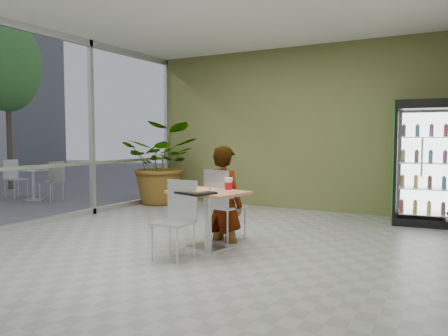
# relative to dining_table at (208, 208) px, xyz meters

# --- Properties ---
(ground) EXTENTS (7.00, 7.00, 0.00)m
(ground) POSITION_rel_dining_table_xyz_m (-0.24, 0.05, -0.53)
(ground) COLOR gray
(ground) RESTS_ON ground
(room_envelope) EXTENTS (6.00, 7.00, 3.20)m
(room_envelope) POSITION_rel_dining_table_xyz_m (-0.24, 0.05, 1.07)
(room_envelope) COLOR silver
(room_envelope) RESTS_ON ground
(storefront_frame) EXTENTS (0.10, 7.00, 3.20)m
(storefront_frame) POSITION_rel_dining_table_xyz_m (-3.24, 0.05, 1.07)
(storefront_frame) COLOR silver
(storefront_frame) RESTS_ON ground
(dining_table) EXTENTS (1.03, 0.81, 0.75)m
(dining_table) POSITION_rel_dining_table_xyz_m (0.00, 0.00, 0.00)
(dining_table) COLOR #AE6C4A
(dining_table) RESTS_ON ground
(chair_far) EXTENTS (0.52, 0.53, 0.98)m
(chair_far) POSITION_rel_dining_table_xyz_m (-0.07, 0.47, 0.04)
(chair_far) COLOR silver
(chair_far) RESTS_ON ground
(chair_near) EXTENTS (0.41, 0.42, 0.92)m
(chair_near) POSITION_rel_dining_table_xyz_m (-0.11, -0.51, 0.00)
(chair_near) COLOR silver
(chair_near) RESTS_ON ground
(seated_woman) EXTENTS (0.67, 0.51, 1.61)m
(seated_woman) POSITION_rel_dining_table_xyz_m (-0.05, 0.52, -0.03)
(seated_woman) COLOR black
(seated_woman) RESTS_ON ground
(pizza_plate) EXTENTS (0.30, 0.24, 0.03)m
(pizza_plate) POSITION_rel_dining_table_xyz_m (-0.10, 0.07, 0.23)
(pizza_plate) COLOR white
(pizza_plate) RESTS_ON dining_table
(soda_cup) EXTENTS (0.10, 0.10, 0.18)m
(soda_cup) POSITION_rel_dining_table_xyz_m (0.29, 0.02, 0.30)
(soda_cup) COLOR white
(soda_cup) RESTS_ON dining_table
(napkin_stack) EXTENTS (0.17, 0.17, 0.02)m
(napkin_stack) POSITION_rel_dining_table_xyz_m (-0.35, -0.20, 0.22)
(napkin_stack) COLOR white
(napkin_stack) RESTS_ON dining_table
(cafeteria_tray) EXTENTS (0.54, 0.46, 0.03)m
(cafeteria_tray) POSITION_rel_dining_table_xyz_m (-0.01, -0.32, 0.23)
(cafeteria_tray) COLOR black
(cafeteria_tray) RESTS_ON dining_table
(beverage_fridge) EXTENTS (0.99, 0.80, 2.02)m
(beverage_fridge) POSITION_rel_dining_table_xyz_m (2.25, 3.09, 0.48)
(beverage_fridge) COLOR black
(beverage_fridge) RESTS_ON ground
(potted_plant) EXTENTS (2.00, 1.90, 1.75)m
(potted_plant) POSITION_rel_dining_table_xyz_m (-2.84, 2.85, 0.34)
(potted_plant) COLOR #2C7030
(potted_plant) RESTS_ON ground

